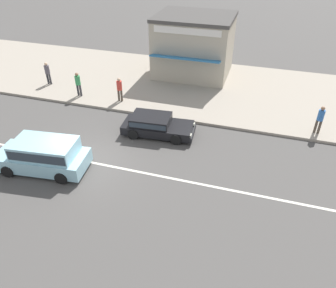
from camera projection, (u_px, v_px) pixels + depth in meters
name	position (u px, v px, depth m)	size (l,w,h in m)	color
ground_plane	(88.00, 162.00, 16.37)	(160.00, 160.00, 0.00)	#4C4947
lane_centre_stripe	(88.00, 162.00, 16.37)	(50.40, 0.14, 0.01)	silver
kerb_strip	(154.00, 81.00, 24.38)	(68.00, 10.00, 0.15)	#9E9384
hatchback_black_0	(155.00, 124.00, 18.22)	(4.10, 2.07, 1.10)	black
minivan_pale_blue_1	(43.00, 154.00, 15.47)	(4.60, 2.33, 1.56)	#93C6D6
pedestrian_near_clock	(119.00, 88.00, 21.04)	(0.34, 0.34, 1.60)	#4C4238
pedestrian_mid_kerb	(320.00, 118.00, 17.80)	(0.34, 0.34, 1.64)	#4C4238
pedestrian_by_shop	(78.00, 83.00, 21.65)	(0.34, 0.34, 1.64)	#333338
pedestrian_far_end	(47.00, 72.00, 23.25)	(0.34, 0.34, 1.62)	#333338
shopfront_mid_block	(194.00, 45.00, 24.27)	(5.52, 5.38, 4.33)	#B2A893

